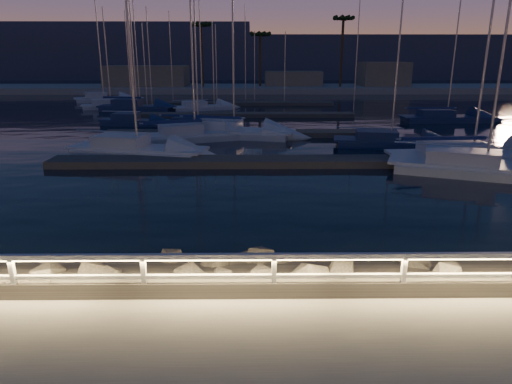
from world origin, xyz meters
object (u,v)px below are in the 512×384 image
sailboat_c (388,141)px  sailboat_n (135,107)px  sailboat_m (102,98)px  sailboat_j (196,126)px  guard_rail (228,265)px  sailboat_i (109,105)px  sailboat_b (134,149)px  sailboat_e (133,121)px  sailboat_k (201,107)px  sailboat_g (231,131)px  sailboat_d (480,166)px  sailboat_h (468,155)px  sailboat_f (192,135)px  sailboat_l (444,117)px

sailboat_c → sailboat_n: bearing=146.2°
sailboat_m → sailboat_j: bearing=-80.9°
guard_rail → sailboat_i: sailboat_i is taller
sailboat_b → sailboat_e: 14.02m
sailboat_j → sailboat_n: (-8.69, 14.62, 0.06)m
sailboat_k → sailboat_j: bearing=-108.3°
sailboat_c → sailboat_m: (-30.06, 33.50, 0.05)m
sailboat_m → sailboat_c: bearing=-70.6°
sailboat_g → sailboat_n: bearing=137.4°
sailboat_d → sailboat_h: bearing=98.2°
guard_rail → sailboat_c: bearing=65.1°
sailboat_j → sailboat_c: bearing=-19.4°
guard_rail → sailboat_f: size_ratio=3.12×
sailboat_k → sailboat_h: bearing=-79.1°
sailboat_i → sailboat_l: sailboat_l is taller
sailboat_c → sailboat_f: sailboat_f is taller
sailboat_l → sailboat_m: bearing=150.9°
sailboat_c → sailboat_d: bearing=-61.1°
sailboat_f → sailboat_m: sailboat_f is taller
sailboat_i → sailboat_m: 9.97m
sailboat_g → sailboat_m: sailboat_g is taller
sailboat_g → sailboat_i: bearing=141.4°
sailboat_b → sailboat_f: size_ratio=1.04×
sailboat_i → sailboat_n: bearing=-45.2°
sailboat_e → sailboat_m: 24.94m
guard_rail → sailboat_b: bearing=110.1°
sailboat_b → sailboat_f: 6.25m
sailboat_h → sailboat_j: 21.23m
sailboat_k → sailboat_m: sailboat_m is taller
sailboat_c → sailboat_m: sailboat_m is taller
sailboat_b → sailboat_d: sailboat_d is taller
sailboat_c → sailboat_k: size_ratio=1.05×
sailboat_g → sailboat_m: size_ratio=1.17×
sailboat_k → sailboat_l: 26.38m
sailboat_h → sailboat_i: bearing=131.7°
sailboat_l → sailboat_j: bearing=-168.2°
sailboat_b → sailboat_m: (-13.39, 36.47, -0.00)m
sailboat_d → sailboat_k: bearing=141.8°
sailboat_g → sailboat_m: (-19.10, 29.27, -0.00)m
sailboat_e → sailboat_h: size_ratio=0.65×
sailboat_c → sailboat_h: 5.93m
sailboat_b → sailboat_d: size_ratio=0.89×
sailboat_l → sailboat_m: 44.36m
sailboat_e → sailboat_k: size_ratio=0.87×
sailboat_d → sailboat_g: 18.14m
sailboat_f → sailboat_n: sailboat_n is taller
sailboat_j → sailboat_m: size_ratio=0.89×
sailboat_l → sailboat_k: bearing=156.3°
sailboat_k → sailboat_g: bearing=-99.8°
sailboat_b → sailboat_g: sailboat_g is taller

